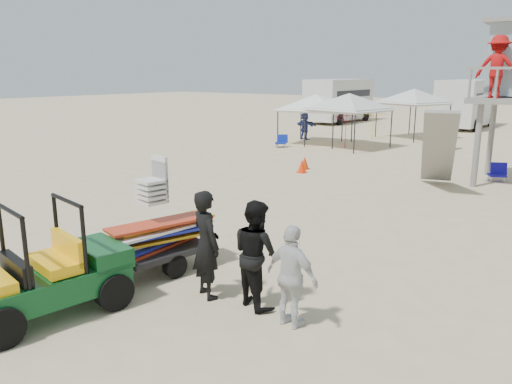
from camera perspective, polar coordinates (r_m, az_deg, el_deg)
The scene contains 18 objects.
ground at distance 9.01m, azimuth -14.52°, elevation -11.18°, with size 140.00×140.00×0.00m, color beige.
utility_cart at distance 8.36m, azimuth -23.21°, elevation -7.73°, with size 1.51×2.48×1.77m.
surf_trailer at distance 9.63m, azimuth -11.09°, elevation -4.32°, with size 1.41×2.22×1.95m.
man_left at distance 8.36m, azimuth -5.70°, elevation -5.98°, with size 0.67×0.44×1.84m, color black.
man_mid at distance 8.03m, azimuth 0.02°, elevation -7.04°, with size 0.85×0.67×1.76m, color black.
man_right at distance 7.42m, azimuth 4.13°, elevation -9.64°, with size 0.92×0.38×1.57m, color silver.
canopy_white_a at distance 25.89m, azimuth 10.61°, elevation 10.72°, with size 3.76×3.76×3.12m.
canopy_white_b at distance 26.99m, azimuth 6.92°, elevation 10.75°, with size 3.66×3.66×3.03m.
canopy_white_c at distance 30.50m, azimuth 17.64°, elevation 10.92°, with size 3.93×3.93×3.24m.
umbrella_a at distance 25.62m, azimuth 10.13°, elevation 6.89°, with size 1.90×1.94×1.75m, color #BB1337.
umbrella_b at distance 29.45m, azimuth 13.21°, elevation 7.50°, with size 1.82×1.86×1.67m, color orange.
cone_near at distance 19.05m, azimuth 5.27°, elevation 2.96°, with size 0.34×0.34×0.50m, color #FF2F08.
cone_far at distance 19.79m, azimuth 5.59°, elevation 3.34°, with size 0.34×0.34×0.50m, color red.
beach_chair_a at distance 25.72m, azimuth 2.95°, elevation 5.85°, with size 0.73×0.84×0.64m.
beach_chair_b at distance 19.45m, azimuth 25.90°, elevation 2.06°, with size 0.71×0.79×0.64m.
rv_far_left at distance 39.62m, azimuth 9.49°, elevation 10.49°, with size 2.64×6.80×3.25m.
rv_mid_left at distance 37.73m, azimuth 22.91°, elevation 9.50°, with size 2.65×6.50×3.25m.
distant_beachgoers at distance 25.36m, azimuth 23.13°, elevation 5.85°, with size 21.03×17.05×1.77m.
Camera 1 is at (6.57, -4.96, 3.68)m, focal length 35.00 mm.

